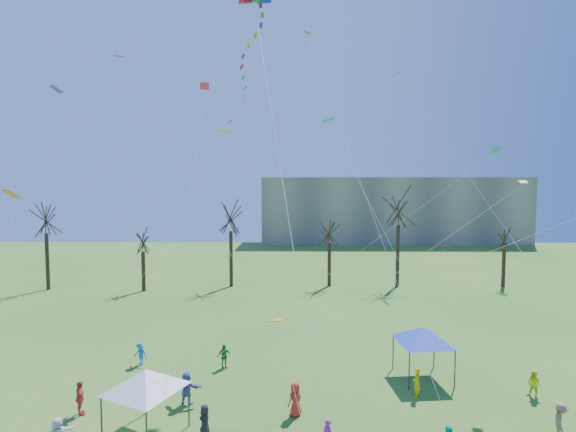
{
  "coord_description": "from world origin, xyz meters",
  "views": [
    {
      "loc": [
        -1.14,
        -12.83,
        12.15
      ],
      "look_at": [
        -1.35,
        5.0,
        11.0
      ],
      "focal_mm": 25.0,
      "sensor_mm": 36.0,
      "label": 1
    }
  ],
  "objects_px": {
    "canopy_tent_white": "(146,379)",
    "canopy_tent_blue": "(423,335)",
    "distant_building": "(391,210)",
    "big_box_kite": "(252,65)"
  },
  "relations": [
    {
      "from": "canopy_tent_white",
      "to": "canopy_tent_blue",
      "type": "distance_m",
      "value": 16.88
    },
    {
      "from": "distant_building",
      "to": "big_box_kite",
      "type": "bearing_deg",
      "value": -108.4
    },
    {
      "from": "big_box_kite",
      "to": "canopy_tent_blue",
      "type": "relative_size",
      "value": 5.25
    },
    {
      "from": "distant_building",
      "to": "canopy_tent_white",
      "type": "bearing_deg",
      "value": -111.87
    },
    {
      "from": "distant_building",
      "to": "canopy_tent_white",
      "type": "distance_m",
      "value": 81.71
    },
    {
      "from": "canopy_tent_white",
      "to": "canopy_tent_blue",
      "type": "xyz_separation_m",
      "value": [
        15.67,
        6.28,
        0.0
      ]
    },
    {
      "from": "canopy_tent_white",
      "to": "canopy_tent_blue",
      "type": "bearing_deg",
      "value": 21.83
    },
    {
      "from": "canopy_tent_white",
      "to": "canopy_tent_blue",
      "type": "relative_size",
      "value": 0.91
    },
    {
      "from": "canopy_tent_white",
      "to": "distant_building",
      "type": "bearing_deg",
      "value": 68.13
    },
    {
      "from": "distant_building",
      "to": "canopy_tent_white",
      "type": "relative_size",
      "value": 14.87
    }
  ]
}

